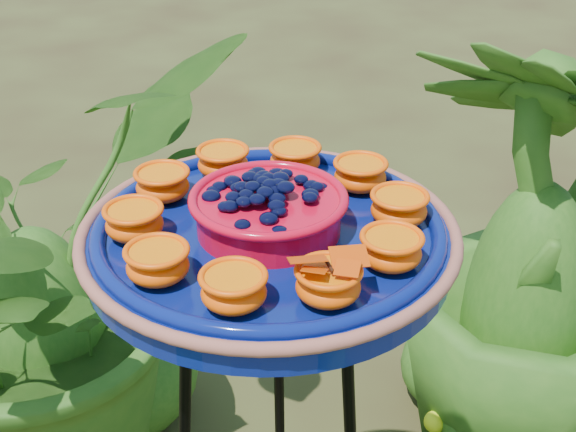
{
  "coord_description": "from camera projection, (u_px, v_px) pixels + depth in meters",
  "views": [
    {
      "loc": [
        -0.0,
        -0.77,
        1.5
      ],
      "look_at": [
        0.09,
        0.11,
        1.0
      ],
      "focal_mm": 50.0,
      "sensor_mm": 36.0,
      "label": 1
    }
  ],
  "objects": [
    {
      "name": "feeder_dish",
      "position": [
        269.0,
        231.0,
        1.03
      ],
      "size": [
        0.55,
        0.55,
        0.11
      ],
      "rotation": [
        0.0,
        0.0,
        -0.18
      ],
      "color": "#08145F",
      "rests_on": "tripod_stand"
    },
    {
      "name": "shrub_back_right",
      "position": [
        533.0,
        256.0,
        1.81
      ],
      "size": [
        0.83,
        0.83,
        1.06
      ],
      "primitive_type": "imported",
      "rotation": [
        0.0,
        0.0,
        2.48
      ],
      "color": "#275516",
      "rests_on": "ground"
    },
    {
      "name": "shrub_back_left",
      "position": [
        35.0,
        278.0,
        1.77
      ],
      "size": [
        1.16,
        1.2,
        1.02
      ],
      "primitive_type": "imported",
      "rotation": [
        0.0,
        0.0,
        0.99
      ],
      "color": "#275516",
      "rests_on": "ground"
    }
  ]
}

